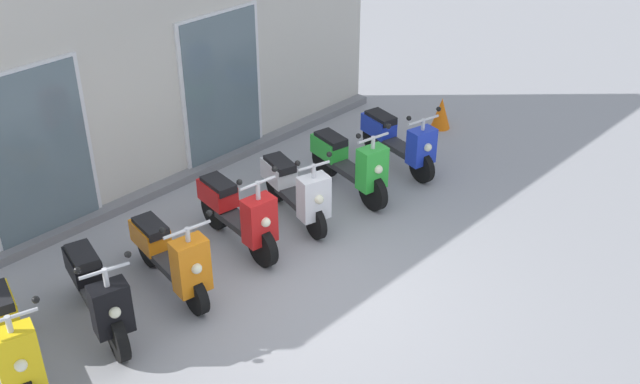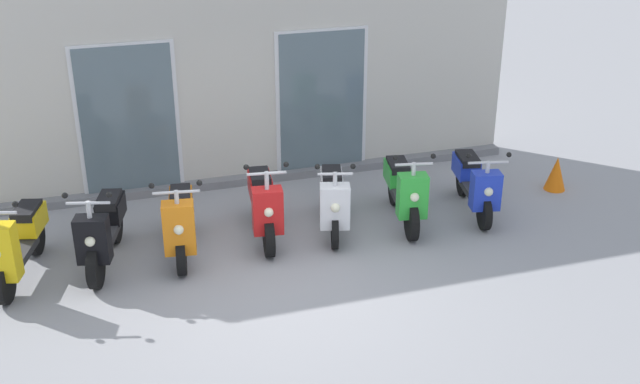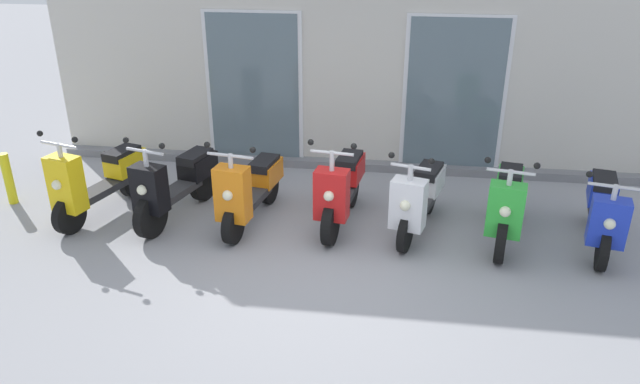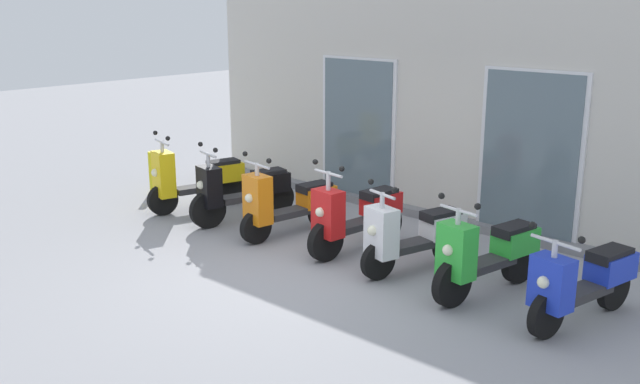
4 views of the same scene
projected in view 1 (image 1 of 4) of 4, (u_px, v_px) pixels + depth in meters
The scene contains 10 objects.
ground_plane at pixel (302, 286), 8.88m from camera, with size 40.00×40.00×0.00m, color #939399.
storefront_facade at pixel (125, 70), 9.87m from camera, with size 9.07×0.50×3.75m.
scooter_yellow at pixel (10, 340), 7.34m from camera, with size 0.78×1.59×1.25m.
scooter_black at pixel (98, 292), 8.02m from camera, with size 0.74×1.64×1.21m.
scooter_orange at pixel (171, 256), 8.61m from camera, with size 0.65×1.58×1.21m.
scooter_red at pixel (238, 213), 9.36m from camera, with size 0.58×1.58×1.25m.
scooter_white at pixel (295, 188), 9.91m from camera, with size 0.72×1.50×1.16m.
scooter_green at pixel (349, 163), 10.50m from camera, with size 0.66×1.62×1.19m.
scooter_blue at pixel (398, 139), 11.18m from camera, with size 0.71×1.57×1.10m.
traffic_cone at pixel (441, 113), 12.44m from camera, with size 0.32×0.32×0.52m, color orange.
Camera 1 is at (-4.99, -5.04, 5.45)m, focal length 42.59 mm.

